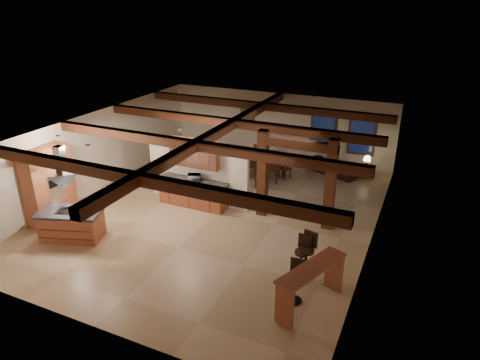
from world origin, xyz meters
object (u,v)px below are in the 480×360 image
at_px(kitchen_island, 72,224).
at_px(dining_table, 261,171).
at_px(sofa, 333,166).
at_px(bar_counter, 311,280).

height_order(kitchen_island, dining_table, kitchen_island).
distance_m(kitchen_island, sofa, 10.23).
bearing_deg(sofa, kitchen_island, 76.61).
bearing_deg(bar_counter, dining_table, 120.24).
relative_size(dining_table, bar_counter, 0.82).
bearing_deg(kitchen_island, sofa, 54.72).
distance_m(sofa, bar_counter, 8.55).
relative_size(kitchen_island, sofa, 0.95).
height_order(kitchen_island, bar_counter, bar_counter).
xyz_separation_m(kitchen_island, dining_table, (3.42, 6.63, -0.16)).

